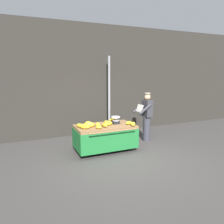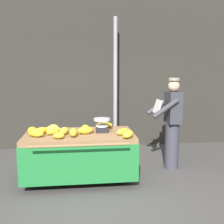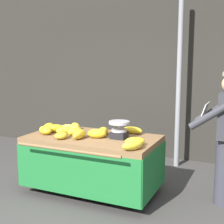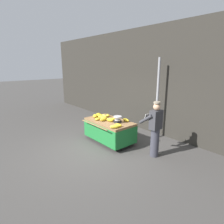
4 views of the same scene
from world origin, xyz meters
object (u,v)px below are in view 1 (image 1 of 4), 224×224
(banana_bunch_5, at_px, (85,127))
(banana_bunch_9, at_px, (92,125))
(street_pole, at_px, (109,96))
(banana_bunch_12, at_px, (129,123))
(banana_bunch_1, at_px, (88,123))
(banana_bunch_8, at_px, (99,127))
(banana_cart, at_px, (105,132))
(banana_bunch_6, at_px, (109,123))
(banana_bunch_13, at_px, (113,120))
(banana_bunch_10, at_px, (98,125))
(banana_bunch_7, at_px, (85,125))
(banana_bunch_2, at_px, (133,124))
(vendor_person, at_px, (147,117))
(banana_bunch_3, at_px, (104,125))
(banana_bunch_11, at_px, (106,122))
(banana_bunch_4, at_px, (80,125))
(banana_bunch_0, at_px, (90,124))
(weighing_scale, at_px, (116,120))

(banana_bunch_5, relative_size, banana_bunch_9, 1.14)
(street_pole, bearing_deg, banana_bunch_9, -126.79)
(banana_bunch_12, bearing_deg, banana_bunch_9, 171.43)
(banana_bunch_1, bearing_deg, banana_bunch_12, -23.07)
(banana_bunch_1, xyz_separation_m, banana_bunch_8, (0.13, -0.58, -0.01))
(banana_cart, height_order, banana_bunch_1, banana_bunch_1)
(street_pole, distance_m, banana_bunch_12, 1.94)
(banana_bunch_6, xyz_separation_m, banana_bunch_13, (0.35, 0.44, -0.01))
(banana_bunch_9, bearing_deg, banana_cart, 4.81)
(banana_bunch_1, relative_size, banana_bunch_8, 1.02)
(banana_bunch_12, bearing_deg, banana_cart, 163.74)
(banana_cart, relative_size, banana_bunch_10, 7.06)
(banana_bunch_7, relative_size, banana_bunch_12, 1.10)
(banana_bunch_2, xyz_separation_m, banana_bunch_7, (-1.38, 0.40, -0.00))
(street_pole, height_order, banana_cart, street_pole)
(banana_bunch_10, bearing_deg, banana_bunch_5, -167.33)
(banana_bunch_8, relative_size, banana_bunch_9, 0.79)
(vendor_person, bearing_deg, banana_bunch_3, -162.62)
(banana_bunch_6, relative_size, banana_bunch_7, 0.94)
(banana_bunch_11, relative_size, banana_bunch_13, 0.69)
(banana_bunch_6, height_order, vendor_person, vendor_person)
(banana_bunch_11, bearing_deg, banana_bunch_4, -175.66)
(banana_bunch_2, height_order, banana_bunch_6, banana_bunch_6)
(banana_bunch_4, bearing_deg, banana_bunch_3, -21.03)
(banana_bunch_7, distance_m, banana_bunch_9, 0.21)
(banana_bunch_10, relative_size, banana_bunch_11, 1.26)
(banana_bunch_10, distance_m, banana_bunch_13, 0.82)
(banana_bunch_7, relative_size, vendor_person, 0.16)
(street_pole, distance_m, banana_bunch_0, 2.07)
(banana_bunch_6, distance_m, banana_bunch_7, 0.73)
(weighing_scale, distance_m, banana_bunch_6, 0.31)
(street_pole, relative_size, banana_bunch_12, 12.27)
(banana_bunch_0, bearing_deg, weighing_scale, -3.62)
(banana_bunch_12, height_order, vendor_person, vendor_person)
(banana_bunch_9, bearing_deg, street_pole, 53.21)
(weighing_scale, bearing_deg, banana_bunch_8, -153.22)
(banana_bunch_1, xyz_separation_m, banana_bunch_12, (1.15, -0.49, 0.00))
(banana_bunch_1, relative_size, banana_bunch_3, 0.71)
(banana_bunch_11, bearing_deg, banana_bunch_5, -160.20)
(banana_bunch_5, relative_size, banana_bunch_11, 1.43)
(banana_bunch_4, bearing_deg, banana_bunch_0, 6.76)
(banana_bunch_1, xyz_separation_m, banana_bunch_13, (0.89, 0.10, -0.00))
(banana_bunch_6, bearing_deg, banana_bunch_4, 172.14)
(banana_bunch_1, bearing_deg, vendor_person, 2.41)
(banana_bunch_12, relative_size, banana_bunch_13, 0.82)
(banana_bunch_1, relative_size, banana_bunch_11, 1.00)
(street_pole, height_order, banana_bunch_10, street_pole)
(banana_bunch_11, bearing_deg, banana_bunch_7, -170.01)
(street_pole, relative_size, vendor_person, 1.75)
(banana_bunch_2, relative_size, banana_bunch_11, 1.44)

